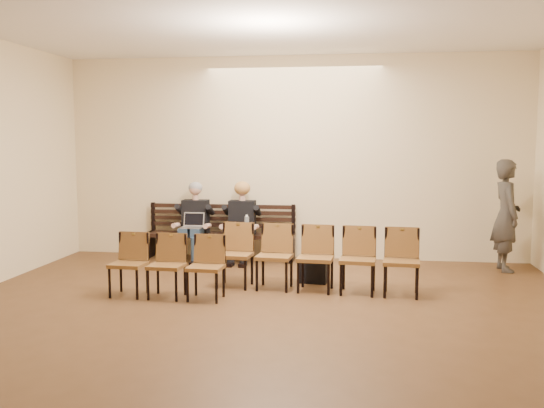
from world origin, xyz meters
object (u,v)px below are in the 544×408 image
(bench, at_px, (220,246))
(seated_woman, at_px, (241,224))
(chair_row_back, at_px, (167,266))
(seated_man, at_px, (194,222))
(water_bottle, at_px, (247,230))
(laptop, at_px, (192,228))
(bag, at_px, (313,272))
(chair_row_front, at_px, (315,259))
(passerby, at_px, (507,207))

(bench, height_order, seated_woman, seated_woman)
(chair_row_back, bearing_deg, seated_woman, 81.38)
(seated_man, xyz_separation_m, water_bottle, (0.97, -0.29, -0.08))
(bench, height_order, laptop, laptop)
(seated_man, distance_m, seated_woman, 0.82)
(water_bottle, bearing_deg, seated_woman, 117.16)
(bag, bearing_deg, seated_man, 147.32)
(seated_man, relative_size, chair_row_front, 0.48)
(bench, bearing_deg, water_bottle, -36.67)
(passerby, bearing_deg, chair_row_back, 111.79)
(water_bottle, distance_m, bag, 1.65)
(bench, bearing_deg, chair_row_front, -48.19)
(laptop, bearing_deg, passerby, 4.17)
(seated_man, distance_m, laptop, 0.24)
(laptop, distance_m, bag, 2.46)
(seated_woman, distance_m, passerby, 4.29)
(seated_man, bearing_deg, seated_woman, 0.00)
(chair_row_front, bearing_deg, laptop, 147.28)
(bag, height_order, passerby, passerby)
(laptop, distance_m, passerby, 5.09)
(bench, xyz_separation_m, chair_row_back, (-0.10, -2.63, 0.19))
(bag, relative_size, chair_row_front, 0.15)
(seated_woman, bearing_deg, bench, 163.49)
(seated_man, xyz_separation_m, passerby, (5.09, -0.16, 0.36))
(laptop, xyz_separation_m, bag, (2.13, -1.15, -0.43))
(seated_man, height_order, chair_row_front, seated_man)
(bench, xyz_separation_m, bag, (1.73, -1.50, -0.07))
(bench, bearing_deg, seated_man, -163.94)
(seated_woman, xyz_separation_m, laptop, (-0.80, -0.23, -0.06))
(seated_woman, relative_size, laptop, 3.61)
(laptop, relative_size, chair_row_front, 0.13)
(seated_man, relative_size, passerby, 0.65)
(bench, distance_m, chair_row_back, 2.64)
(seated_man, bearing_deg, passerby, -1.83)
(passerby, relative_size, chair_row_front, 0.73)
(laptop, bearing_deg, bag, -24.96)
(seated_man, relative_size, seated_woman, 1.03)
(chair_row_front, xyz_separation_m, chair_row_back, (-1.90, -0.62, -0.03))
(seated_man, bearing_deg, laptop, -85.31)
(seated_woman, xyz_separation_m, chair_row_front, (1.39, -1.89, -0.19))
(seated_woman, bearing_deg, chair_row_front, -53.61)
(seated_woman, distance_m, chair_row_back, 2.57)
(passerby, height_order, chair_row_front, passerby)
(bench, xyz_separation_m, seated_woman, (0.40, -0.12, 0.41))
(seated_woman, height_order, chair_row_back, seated_woman)
(bag, bearing_deg, passerby, 22.43)
(bag, distance_m, passerby, 3.30)
(water_bottle, xyz_separation_m, chair_row_front, (1.24, -1.60, -0.13))
(bag, relative_size, chair_row_back, 0.28)
(bench, distance_m, water_bottle, 0.78)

